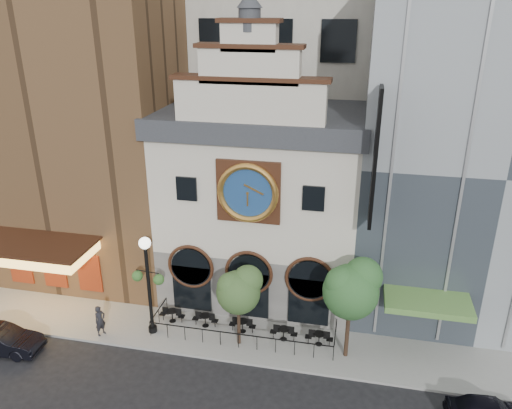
{
  "coord_description": "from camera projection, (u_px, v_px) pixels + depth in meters",
  "views": [
    {
      "loc": [
        5.78,
        -21.16,
        18.26
      ],
      "look_at": [
        -0.02,
        6.0,
        6.97
      ],
      "focal_mm": 35.0,
      "sensor_mm": 36.0,
      "label": 1
    }
  ],
  "objects": [
    {
      "name": "clock_building",
      "position": [
        262.0,
        198.0,
        31.73
      ],
      "size": [
        12.6,
        8.78,
        18.65
      ],
      "color": "#605E5B",
      "rests_on": "ground"
    },
    {
      "name": "bistro_0",
      "position": [
        172.0,
        315.0,
        30.32
      ],
      "size": [
        1.58,
        0.68,
        0.9
      ],
      "color": "black",
      "rests_on": "sidewalk"
    },
    {
      "name": "ground",
      "position": [
        233.0,
        363.0,
        27.16
      ],
      "size": [
        120.0,
        120.0,
        0.0
      ],
      "primitive_type": "plane",
      "color": "black",
      "rests_on": "ground"
    },
    {
      "name": "bistro_2",
      "position": [
        242.0,
        325.0,
        29.37
      ],
      "size": [
        1.58,
        0.68,
        0.9
      ],
      "color": "black",
      "rests_on": "sidewalk"
    },
    {
      "name": "sidewalk",
      "position": [
        244.0,
        334.0,
        29.4
      ],
      "size": [
        44.0,
        5.0,
        0.15
      ],
      "primitive_type": "cube",
      "color": "gray",
      "rests_on": "ground"
    },
    {
      "name": "retail_building",
      "position": [
        482.0,
        148.0,
        29.88
      ],
      "size": [
        14.0,
        14.4,
        20.0
      ],
      "color": "gray",
      "rests_on": "ground"
    },
    {
      "name": "pedestrian",
      "position": [
        100.0,
        321.0,
        28.97
      ],
      "size": [
        0.69,
        0.81,
        1.88
      ],
      "primitive_type": "imported",
      "rotation": [
        0.0,
        0.0,
        1.15
      ],
      "color": "black",
      "rests_on": "sidewalk"
    },
    {
      "name": "bistro_1",
      "position": [
        205.0,
        319.0,
        29.89
      ],
      "size": [
        1.58,
        0.68,
        0.9
      ],
      "color": "black",
      "rests_on": "sidewalk"
    },
    {
      "name": "tree_right",
      "position": [
        352.0,
        287.0,
        25.96
      ],
      "size": [
        3.07,
        2.95,
        5.9
      ],
      "color": "#382619",
      "rests_on": "sidewalk"
    },
    {
      "name": "bistro_4",
      "position": [
        319.0,
        338.0,
        28.25
      ],
      "size": [
        1.58,
        0.68,
        0.9
      ],
      "color": "black",
      "rests_on": "sidewalk"
    },
    {
      "name": "tree_left",
      "position": [
        239.0,
        289.0,
        27.24
      ],
      "size": [
        2.53,
        2.44,
        4.87
      ],
      "color": "#382619",
      "rests_on": "sidewalk"
    },
    {
      "name": "lamppost",
      "position": [
        148.0,
        275.0,
        28.13
      ],
      "size": [
        1.97,
        0.74,
        6.17
      ],
      "rotation": [
        0.0,
        0.0,
        -0.09
      ],
      "color": "black",
      "rests_on": "sidewalk"
    },
    {
      "name": "bistro_3",
      "position": [
        284.0,
        333.0,
        28.68
      ],
      "size": [
        1.58,
        0.68,
        0.9
      ],
      "color": "black",
      "rests_on": "sidewalk"
    },
    {
      "name": "cafe_railing",
      "position": [
        244.0,
        327.0,
        29.2
      ],
      "size": [
        10.6,
        2.6,
        0.9
      ],
      "primitive_type": null,
      "color": "black",
      "rests_on": "sidewalk"
    },
    {
      "name": "car_left",
      "position": [
        1.0,
        340.0,
        27.85
      ],
      "size": [
        4.64,
        1.87,
        1.5
      ],
      "primitive_type": "imported",
      "rotation": [
        0.0,
        0.0,
        1.63
      ],
      "color": "black",
      "rests_on": "ground"
    },
    {
      "name": "theater_building",
      "position": [
        82.0,
        92.0,
        33.95
      ],
      "size": [
        14.0,
        15.6,
        25.0
      ],
      "color": "brown",
      "rests_on": "ground"
    }
  ]
}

